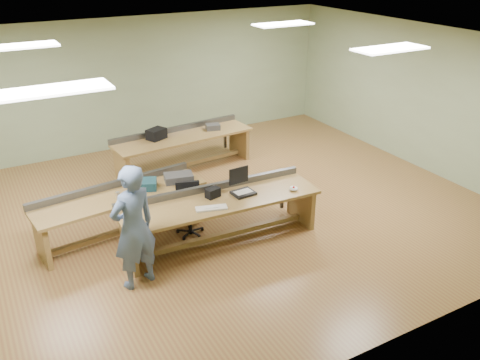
# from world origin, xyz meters

# --- Properties ---
(floor) EXTENTS (10.00, 10.00, 0.00)m
(floor) POSITION_xyz_m (0.00, 0.00, 0.00)
(floor) COLOR olive
(floor) RESTS_ON ground
(ceiling) EXTENTS (10.00, 10.00, 0.00)m
(ceiling) POSITION_xyz_m (0.00, 0.00, 3.00)
(ceiling) COLOR silver
(ceiling) RESTS_ON wall_back
(wall_back) EXTENTS (10.00, 0.04, 3.00)m
(wall_back) POSITION_xyz_m (0.00, 4.00, 1.50)
(wall_back) COLOR #8EA37B
(wall_back) RESTS_ON floor
(wall_front) EXTENTS (10.00, 0.04, 3.00)m
(wall_front) POSITION_xyz_m (0.00, -4.00, 1.50)
(wall_front) COLOR #8EA37B
(wall_front) RESTS_ON floor
(wall_right) EXTENTS (0.04, 8.00, 3.00)m
(wall_right) POSITION_xyz_m (5.00, 0.00, 1.50)
(wall_right) COLOR #8EA37B
(wall_right) RESTS_ON floor
(fluor_panels) EXTENTS (6.20, 3.50, 0.03)m
(fluor_panels) POSITION_xyz_m (0.00, 0.00, 2.97)
(fluor_panels) COLOR white
(fluor_panels) RESTS_ON ceiling
(workbench_front) EXTENTS (3.29, 1.02, 0.86)m
(workbench_front) POSITION_xyz_m (-0.18, -0.88, 0.56)
(workbench_front) COLOR olive
(workbench_front) RESTS_ON floor
(workbench_mid) EXTENTS (2.89, 1.07, 0.86)m
(workbench_mid) POSITION_xyz_m (-1.54, 0.06, 0.56)
(workbench_mid) COLOR olive
(workbench_mid) RESTS_ON floor
(workbench_back) EXTENTS (3.08, 1.06, 0.86)m
(workbench_back) POSITION_xyz_m (0.46, 2.13, 0.56)
(workbench_back) COLOR olive
(workbench_back) RESTS_ON floor
(person) EXTENTS (0.77, 0.61, 1.85)m
(person) POSITION_xyz_m (-1.75, -1.37, 0.92)
(person) COLOR slate
(person) RESTS_ON floor
(laptop_base) EXTENTS (0.37, 0.31, 0.04)m
(laptop_base) POSITION_xyz_m (0.23, -0.91, 0.77)
(laptop_base) COLOR black
(laptop_base) RESTS_ON workbench_front
(laptop_screen) EXTENTS (0.36, 0.04, 0.28)m
(laptop_screen) POSITION_xyz_m (0.22, -0.77, 1.03)
(laptop_screen) COLOR black
(laptop_screen) RESTS_ON laptop_base
(keyboard) EXTENTS (0.51, 0.29, 0.03)m
(keyboard) POSITION_xyz_m (-0.45, -1.12, 0.76)
(keyboard) COLOR beige
(keyboard) RESTS_ON workbench_front
(trackball_mouse) EXTENTS (0.15, 0.17, 0.07)m
(trackball_mouse) POSITION_xyz_m (1.03, -1.19, 0.78)
(trackball_mouse) COLOR white
(trackball_mouse) RESTS_ON workbench_front
(camera_bag) EXTENTS (0.26, 0.20, 0.15)m
(camera_bag) POSITION_xyz_m (-0.25, -0.77, 0.83)
(camera_bag) COLOR black
(camera_bag) RESTS_ON workbench_front
(task_chair) EXTENTS (0.60, 0.60, 0.88)m
(task_chair) POSITION_xyz_m (-0.53, -0.43, 0.32)
(task_chair) COLOR black
(task_chair) RESTS_ON floor
(parts_bin_teal) EXTENTS (0.50, 0.45, 0.14)m
(parts_bin_teal) POSITION_xyz_m (-1.11, 0.07, 0.82)
(parts_bin_teal) COLOR #143742
(parts_bin_teal) RESTS_ON workbench_mid
(parts_bin_grey) EXTENTS (0.53, 0.40, 0.13)m
(parts_bin_grey) POSITION_xyz_m (-0.49, 0.06, 0.81)
(parts_bin_grey) COLOR #373639
(parts_bin_grey) RESTS_ON workbench_mid
(mug) EXTENTS (0.17, 0.17, 0.10)m
(mug) POSITION_xyz_m (-1.27, -0.02, 0.80)
(mug) COLOR #373639
(mug) RESTS_ON workbench_mid
(drinks_can) EXTENTS (0.09, 0.09, 0.13)m
(drinks_can) POSITION_xyz_m (-1.60, -0.11, 0.82)
(drinks_can) COLOR silver
(drinks_can) RESTS_ON workbench_mid
(storage_box_back) EXTENTS (0.46, 0.41, 0.22)m
(storage_box_back) POSITION_xyz_m (-0.09, 2.20, 0.86)
(storage_box_back) COLOR black
(storage_box_back) RESTS_ON workbench_back
(tray_back) EXTENTS (0.34, 0.29, 0.12)m
(tray_back) POSITION_xyz_m (1.20, 2.16, 0.81)
(tray_back) COLOR #373639
(tray_back) RESTS_ON workbench_back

